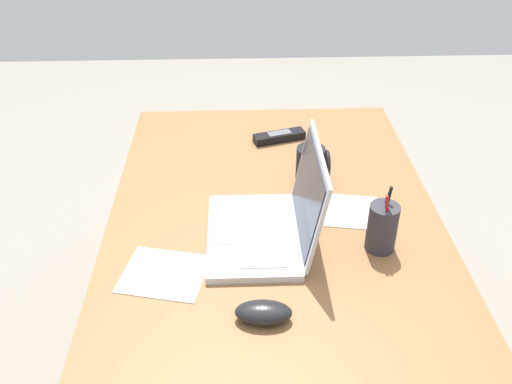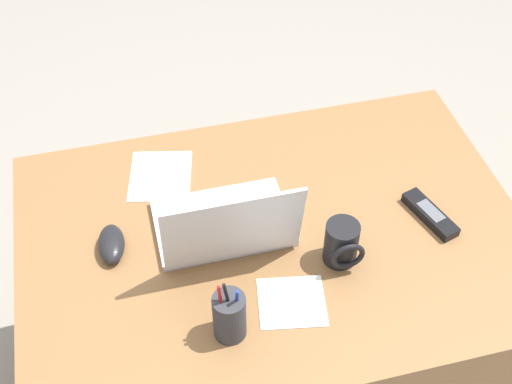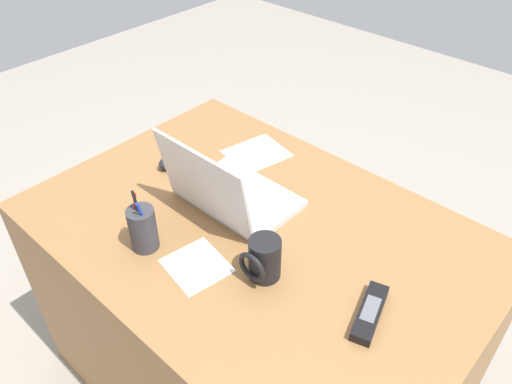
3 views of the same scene
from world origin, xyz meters
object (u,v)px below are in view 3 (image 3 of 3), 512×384
(coffee_mug_white, at_px, (263,259))
(computer_mouse, at_px, (175,159))
(laptop, at_px, (228,193))
(pen_holder, at_px, (143,228))
(cordless_phone, at_px, (370,313))

(coffee_mug_white, bearing_deg, computer_mouse, -17.23)
(laptop, relative_size, computer_mouse, 2.76)
(computer_mouse, xyz_separation_m, pen_holder, (-0.21, 0.28, 0.04))
(pen_holder, bearing_deg, computer_mouse, -52.52)
(coffee_mug_white, relative_size, cordless_phone, 0.65)
(computer_mouse, distance_m, coffee_mug_white, 0.52)
(pen_holder, bearing_deg, laptop, -100.51)
(cordless_phone, bearing_deg, coffee_mug_white, 15.28)
(cordless_phone, bearing_deg, pen_holder, 20.02)
(coffee_mug_white, bearing_deg, laptop, -27.43)
(computer_mouse, distance_m, pen_holder, 0.35)
(laptop, relative_size, cordless_phone, 1.90)
(laptop, bearing_deg, cordless_phone, 173.56)
(laptop, relative_size, coffee_mug_white, 2.91)
(coffee_mug_white, height_order, pen_holder, pen_holder)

